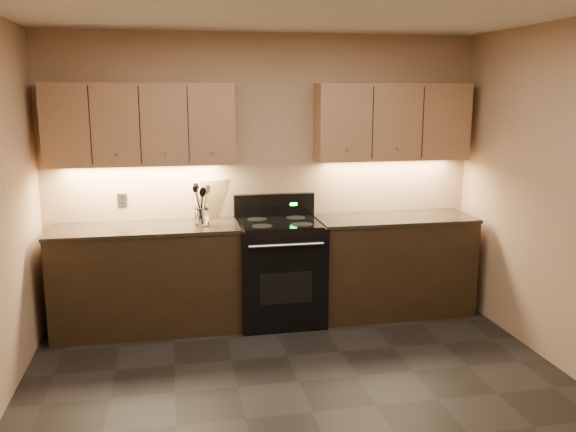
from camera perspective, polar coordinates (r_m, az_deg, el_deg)
The scene contains 14 objects.
floor at distance 4.23m, azimuth 2.30°, elevation -17.86°, with size 4.00×4.00×0.00m, color black.
wall_back at distance 5.70m, azimuth -2.19°, elevation 3.72°, with size 4.00×0.04×2.60m, color tan.
counter_left at distance 5.53m, azimuth -13.04°, elevation -5.69°, with size 1.62×0.62×0.93m.
counter_right at distance 5.89m, azimuth 9.80°, elevation -4.50°, with size 1.46×0.62×0.93m.
stove at distance 5.58m, azimuth -0.81°, elevation -5.08°, with size 0.76×0.68×1.14m.
upper_cab_left at distance 5.44m, azimuth -13.62°, elevation 8.33°, with size 1.60×0.30×0.70m, color #A17550.
upper_cab_right at distance 5.81m, azimuth 9.72°, elevation 8.67°, with size 1.44×0.30×0.70m, color #A17550.
outlet_plate at distance 5.67m, azimuth -15.26°, elevation 1.45°, with size 0.09×0.01×0.12m, color #B2B5BA.
utensil_crock at distance 5.38m, azimuth -8.05°, elevation -0.09°, with size 0.13×0.13×0.16m.
cutting_board at distance 5.65m, azimuth -6.95°, elevation 1.61°, with size 0.28×0.02×0.36m, color tan.
wooden_spoon at distance 5.35m, azimuth -8.25°, elevation 1.08°, with size 0.06×0.06×0.34m, color tan, non-canonical shape.
black_spoon at distance 5.37m, azimuth -8.26°, elevation 1.07°, with size 0.06×0.06×0.33m, color black, non-canonical shape.
black_turner at distance 5.33m, azimuth -8.02°, elevation 1.10°, with size 0.08×0.08×0.35m, color black, non-canonical shape.
steel_spatula at distance 5.37m, azimuth -7.91°, elevation 1.29°, with size 0.08×0.08×0.37m, color silver, non-canonical shape.
Camera 1 is at (-0.86, -3.58, 2.08)m, focal length 38.00 mm.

